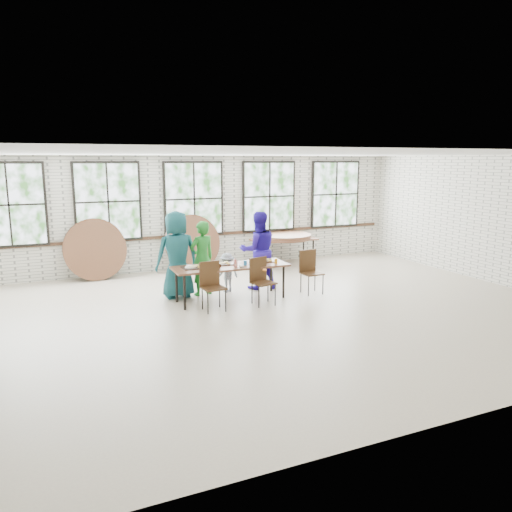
% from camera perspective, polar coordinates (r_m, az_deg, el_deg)
% --- Properties ---
extents(room, '(12.00, 12.00, 12.00)m').
position_cam_1_polar(room, '(13.35, -7.11, 6.30)').
color(room, '#C0B399').
rests_on(room, ground).
extents(dining_table, '(2.42, 0.86, 0.74)m').
position_cam_1_polar(dining_table, '(10.35, -2.91, -1.35)').
color(dining_table, brown).
rests_on(dining_table, ground).
extents(chair_near_left, '(0.45, 0.44, 0.95)m').
position_cam_1_polar(chair_near_left, '(9.74, -5.10, -2.95)').
color(chair_near_left, '#442B16').
rests_on(chair_near_left, ground).
extents(chair_near_right, '(0.49, 0.48, 0.95)m').
position_cam_1_polar(chair_near_right, '(10.10, 0.54, -2.40)').
color(chair_near_right, '#442B16').
rests_on(chair_near_right, ground).
extents(chair_spare, '(0.44, 0.42, 0.95)m').
position_cam_1_polar(chair_spare, '(11.01, 6.16, -1.35)').
color(chair_spare, '#442B16').
rests_on(chair_spare, ground).
extents(adult_teal, '(0.93, 0.62, 1.85)m').
position_cam_1_polar(adult_teal, '(10.62, -9.01, 0.15)').
color(adult_teal, '#1A635B').
rests_on(adult_teal, ground).
extents(adult_green, '(0.67, 0.53, 1.61)m').
position_cam_1_polar(adult_green, '(10.80, -6.18, -0.25)').
color(adult_green, '#207A27').
rests_on(adult_green, ground).
extents(toddler, '(0.62, 0.45, 0.87)m').
position_cam_1_polar(toddler, '(11.06, -3.32, -1.90)').
color(toddler, '#111E36').
rests_on(toddler, ground).
extents(adult_blue, '(0.95, 0.79, 1.76)m').
position_cam_1_polar(adult_blue, '(11.25, 0.26, 0.65)').
color(adult_blue, '#28169B').
rests_on(adult_blue, ground).
extents(storage_table, '(1.82, 0.79, 0.74)m').
position_cam_1_polar(storage_table, '(13.84, 3.21, 1.76)').
color(storage_table, brown).
rests_on(storage_table, ground).
extents(tabletop_clutter, '(2.01, 0.65, 0.11)m').
position_cam_1_polar(tabletop_clutter, '(10.34, -2.36, -0.93)').
color(tabletop_clutter, black).
rests_on(tabletop_clutter, dining_table).
extents(round_tops_stacked, '(1.50, 1.50, 0.13)m').
position_cam_1_polar(round_tops_stacked, '(13.82, 3.21, 2.25)').
color(round_tops_stacked, brown).
rests_on(round_tops_stacked, storage_table).
extents(round_tops_leaning, '(3.96, 0.45, 1.49)m').
position_cam_1_polar(round_tops_leaning, '(12.88, -14.29, 0.97)').
color(round_tops_leaning, brown).
rests_on(round_tops_leaning, ground).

